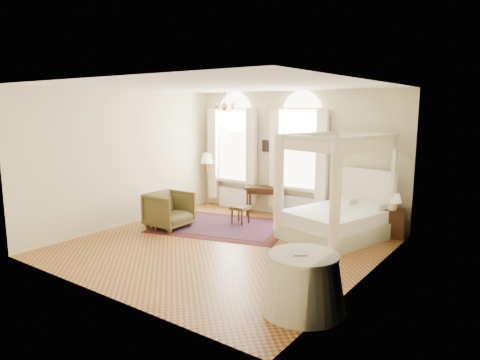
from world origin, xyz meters
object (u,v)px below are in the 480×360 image
object	(u,v)px
coffee_table	(158,211)
side_table	(303,283)
canopy_bed	(334,215)
writing_desk	(265,191)
stool	(240,209)
nightstand	(393,223)
floor_lamp	(207,161)
armchair	(169,210)

from	to	relation	value
coffee_table	side_table	xyz separation A→B (m)	(4.89, -1.82, 0.01)
canopy_bed	writing_desk	distance (m)	2.51
writing_desk	side_table	world-z (taller)	side_table
writing_desk	stool	world-z (taller)	writing_desk
coffee_table	writing_desk	bearing A→B (deg)	59.14
nightstand	stool	distance (m)	3.60
stool	floor_lamp	world-z (taller)	floor_lamp
nightstand	coffee_table	xyz separation A→B (m)	(-4.89, -2.51, 0.08)
writing_desk	stool	bearing A→B (deg)	-91.32
stool	side_table	distance (m)	4.69
writing_desk	canopy_bed	bearing A→B (deg)	-19.90
writing_desk	coffee_table	xyz separation A→B (m)	(-1.50, -2.51, -0.27)
writing_desk	stool	size ratio (longest dim) A/B	2.58
nightstand	stool	world-z (taller)	nightstand
stool	coffee_table	world-z (taller)	stool
armchair	side_table	xyz separation A→B (m)	(4.64, -1.95, -0.02)
writing_desk	coffee_table	world-z (taller)	writing_desk
coffee_table	floor_lamp	xyz separation A→B (m)	(-0.51, 2.49, 0.93)
stool	armchair	distance (m)	1.75
canopy_bed	nightstand	bearing A→B (deg)	39.28
stool	writing_desk	bearing A→B (deg)	88.68
nightstand	coffee_table	size ratio (longest dim) A/B	0.83
armchair	coffee_table	xyz separation A→B (m)	(-0.25, -0.13, -0.03)
canopy_bed	writing_desk	bearing A→B (deg)	160.10
stool	armchair	xyz separation A→B (m)	(-1.22, -1.26, 0.05)
nightstand	stool	size ratio (longest dim) A/B	1.40
writing_desk	floor_lamp	distance (m)	2.11
floor_lamp	armchair	bearing A→B (deg)	-72.10
writing_desk	coffee_table	bearing A→B (deg)	-120.86
nightstand	floor_lamp	distance (m)	5.50
nightstand	side_table	world-z (taller)	side_table
stool	side_table	size ratio (longest dim) A/B	0.37
canopy_bed	side_table	bearing A→B (deg)	-73.32
stool	nightstand	bearing A→B (deg)	18.13
armchair	side_table	distance (m)	5.03
floor_lamp	stool	bearing A→B (deg)	-29.02
canopy_bed	side_table	xyz separation A→B (m)	(1.04, -3.48, -0.11)
armchair	coffee_table	world-z (taller)	armchair
stool	armchair	world-z (taller)	armchair
floor_lamp	coffee_table	bearing A→B (deg)	-78.50
side_table	armchair	bearing A→B (deg)	157.20
canopy_bed	floor_lamp	xyz separation A→B (m)	(-4.36, 0.83, 0.81)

